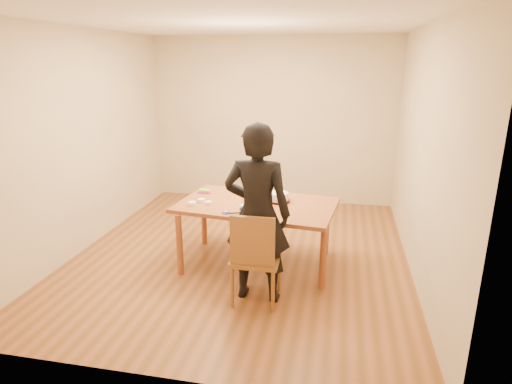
% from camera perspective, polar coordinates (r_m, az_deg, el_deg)
% --- Properties ---
extents(room_shell, '(4.00, 4.50, 2.70)m').
position_cam_1_polar(room_shell, '(5.30, -1.19, 6.74)').
color(room_shell, brown).
rests_on(room_shell, ground).
extents(dining_table, '(1.86, 1.24, 0.04)m').
position_cam_1_polar(dining_table, '(4.87, 0.12, -1.74)').
color(dining_table, brown).
rests_on(dining_table, floor).
extents(dining_chair, '(0.47, 0.47, 0.04)m').
position_cam_1_polar(dining_chair, '(4.24, 0.05, -8.78)').
color(dining_chair, brown).
rests_on(dining_chair, floor).
extents(cake_plate, '(0.27, 0.27, 0.02)m').
position_cam_1_polar(cake_plate, '(4.93, 3.00, -1.14)').
color(cake_plate, red).
rests_on(cake_plate, dining_table).
extents(cake, '(0.23, 0.23, 0.07)m').
position_cam_1_polar(cake, '(4.91, 3.01, -0.62)').
color(cake, white).
rests_on(cake, cake_plate).
extents(frosting_dome, '(0.23, 0.23, 0.03)m').
position_cam_1_polar(frosting_dome, '(4.90, 3.02, -0.06)').
color(frosting_dome, white).
rests_on(frosting_dome, cake).
extents(frosting_tub, '(0.08, 0.08, 0.07)m').
position_cam_1_polar(frosting_tub, '(4.58, -1.64, -2.20)').
color(frosting_tub, white).
rests_on(frosting_tub, dining_table).
extents(frosting_lid, '(0.09, 0.09, 0.01)m').
position_cam_1_polar(frosting_lid, '(4.56, -4.02, -2.77)').
color(frosting_lid, '#2419A2').
rests_on(frosting_lid, dining_table).
extents(frosting_dollop, '(0.04, 0.04, 0.02)m').
position_cam_1_polar(frosting_dollop, '(4.55, -4.02, -2.62)').
color(frosting_dollop, white).
rests_on(frosting_dollop, frosting_lid).
extents(ramekin_green, '(0.09, 0.09, 0.04)m').
position_cam_1_polar(ramekin_green, '(4.83, -8.52, -1.56)').
color(ramekin_green, white).
rests_on(ramekin_green, dining_table).
extents(ramekin_yellow, '(0.08, 0.08, 0.04)m').
position_cam_1_polar(ramekin_yellow, '(4.93, -7.29, -1.14)').
color(ramekin_yellow, white).
rests_on(ramekin_yellow, dining_table).
extents(ramekin_multi, '(0.08, 0.08, 0.04)m').
position_cam_1_polar(ramekin_multi, '(4.84, -6.35, -1.46)').
color(ramekin_multi, white).
rests_on(ramekin_multi, dining_table).
extents(candy_box_pink, '(0.15, 0.08, 0.02)m').
position_cam_1_polar(candy_box_pink, '(5.26, -6.87, -0.03)').
color(candy_box_pink, '#EC3782').
rests_on(candy_box_pink, dining_table).
extents(candy_box_green, '(0.14, 0.08, 0.02)m').
position_cam_1_polar(candy_box_green, '(5.26, -6.92, 0.21)').
color(candy_box_green, green).
rests_on(candy_box_green, candy_box_pink).
extents(spatula, '(0.17, 0.07, 0.01)m').
position_cam_1_polar(spatula, '(4.54, -3.13, -2.82)').
color(spatula, black).
rests_on(spatula, dining_table).
extents(person, '(0.66, 0.44, 1.78)m').
position_cam_1_polar(person, '(4.11, 0.18, -2.98)').
color(person, black).
rests_on(person, floor).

